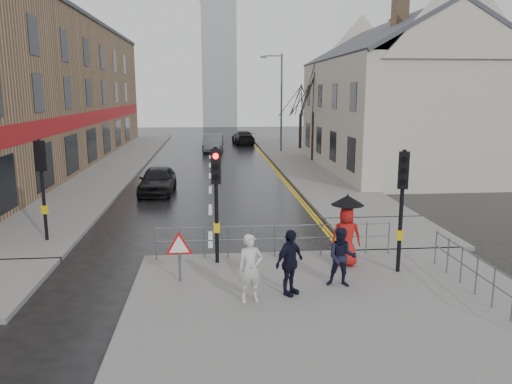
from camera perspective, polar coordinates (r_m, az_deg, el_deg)
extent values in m
plane|color=black|center=(14.67, -5.22, -8.80)|extent=(120.00, 120.00, 0.00)
cube|color=#605E5B|center=(11.78, 10.00, -13.78)|extent=(10.00, 9.00, 0.14)
cube|color=#605E5B|center=(37.68, -15.22, 3.38)|extent=(4.00, 44.00, 0.14)
cube|color=#605E5B|center=(39.62, 4.19, 4.12)|extent=(4.00, 40.00, 0.14)
cube|color=#605E5B|center=(18.64, 15.24, -4.52)|extent=(4.00, 4.20, 0.14)
cube|color=#937255|center=(37.75, -24.27, 10.32)|extent=(8.00, 42.00, 10.00)
cube|color=#B3AD9C|center=(33.97, 15.53, 8.35)|extent=(9.00, 16.00, 7.00)
cube|color=#937255|center=(29.96, 16.12, 18.92)|extent=(0.70, 0.90, 1.80)
cube|color=#937255|center=(38.33, 15.57, 17.19)|extent=(0.70, 0.90, 1.80)
cube|color=#9A9CA2|center=(75.89, -4.25, 14.33)|extent=(5.00, 5.00, 18.00)
cylinder|color=black|center=(14.34, -4.55, -1.58)|extent=(0.11, 0.11, 3.40)
cube|color=black|center=(14.12, -4.62, 2.97)|extent=(0.28, 0.22, 1.00)
cylinder|color=#FF0C07|center=(13.94, -4.64, 4.10)|extent=(0.16, 0.04, 0.16)
cylinder|color=black|center=(13.99, -4.62, 2.88)|extent=(0.16, 0.04, 0.16)
cylinder|color=black|center=(14.03, -4.60, 1.67)|extent=(0.16, 0.04, 0.16)
cube|color=gold|center=(14.50, -4.51, -4.09)|extent=(0.18, 0.14, 0.28)
cylinder|color=black|center=(14.13, 16.25, -2.20)|extent=(0.11, 0.11, 3.40)
cube|color=black|center=(13.92, 16.51, 2.41)|extent=(0.34, 0.30, 1.00)
cylinder|color=black|center=(13.74, 16.59, 3.56)|extent=(0.16, 0.09, 0.16)
cylinder|color=black|center=(13.78, 16.52, 2.32)|extent=(0.16, 0.09, 0.16)
cylinder|color=black|center=(13.83, 16.45, 1.09)|extent=(0.16, 0.09, 0.16)
cube|color=gold|center=(14.29, 16.10, -4.73)|extent=(0.22, 0.19, 0.28)
cylinder|color=black|center=(17.96, -23.17, 0.16)|extent=(0.11, 0.11, 3.40)
cube|color=black|center=(17.79, -23.46, 3.80)|extent=(0.34, 0.30, 1.00)
cylinder|color=black|center=(17.87, -23.26, 4.81)|extent=(0.16, 0.09, 0.16)
cylinder|color=black|center=(17.90, -23.18, 3.86)|extent=(0.16, 0.09, 0.16)
cylinder|color=black|center=(17.94, -23.11, 2.91)|extent=(0.16, 0.09, 0.16)
cube|color=gold|center=(18.09, -23.01, -1.86)|extent=(0.22, 0.19, 0.28)
cylinder|color=#595B5E|center=(15.12, -11.37, -5.79)|extent=(0.04, 0.04, 1.00)
cylinder|color=#595B5E|center=(15.98, 14.94, -5.02)|extent=(0.04, 0.04, 1.00)
cylinder|color=#595B5E|center=(15.03, 2.18, -3.90)|extent=(7.10, 0.04, 0.04)
cylinder|color=#595B5E|center=(15.14, 2.17, -5.36)|extent=(7.10, 0.04, 0.04)
cylinder|color=#595B5E|center=(15.39, 19.86, -5.96)|extent=(0.04, 0.04, 1.00)
cylinder|color=#595B5E|center=(13.36, 24.05, -6.87)|extent=(0.04, 4.50, 0.04)
cylinder|color=#595B5E|center=(13.48, 23.91, -8.49)|extent=(0.04, 4.50, 0.04)
cylinder|color=#595B5E|center=(13.38, -8.72, -8.34)|extent=(0.06, 0.06, 0.85)
cylinder|color=red|center=(13.21, -8.79, -6.19)|extent=(0.80, 0.03, 0.80)
cylinder|color=white|center=(13.19, -8.79, -6.22)|extent=(0.60, 0.03, 0.60)
cylinder|color=#595B5E|center=(42.20, 2.92, 10.13)|extent=(0.16, 0.16, 8.00)
cylinder|color=#595B5E|center=(42.20, 2.00, 15.30)|extent=(1.40, 0.10, 0.10)
cube|color=#595B5E|center=(42.10, 0.88, 15.17)|extent=(0.50, 0.25, 0.18)
cylinder|color=black|center=(36.67, 6.55, 6.36)|extent=(0.26, 0.26, 3.50)
cylinder|color=black|center=(44.62, 5.09, 6.95)|extent=(0.26, 0.26, 3.00)
imported|color=#BBBBB6|center=(11.88, -0.65, -8.73)|extent=(0.67, 0.51, 1.64)
imported|color=black|center=(12.99, 9.78, -7.37)|extent=(0.87, 0.75, 1.54)
imported|color=#AF1814|center=(14.51, 10.28, -5.01)|extent=(0.92, 0.68, 1.72)
cylinder|color=black|center=(14.48, 10.30, -4.63)|extent=(0.02, 0.02, 1.92)
cone|color=black|center=(14.25, 10.44, -0.91)|extent=(0.96, 0.96, 0.28)
imported|color=black|center=(12.30, 3.86, -8.04)|extent=(0.98, 0.94, 1.64)
imported|color=black|center=(25.56, -11.19, 1.34)|extent=(1.79, 4.10, 1.38)
imported|color=#4F5154|center=(43.07, -4.92, 5.61)|extent=(1.89, 4.66, 1.51)
imported|color=black|center=(49.18, -1.48, 6.25)|extent=(2.19, 4.68, 1.32)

